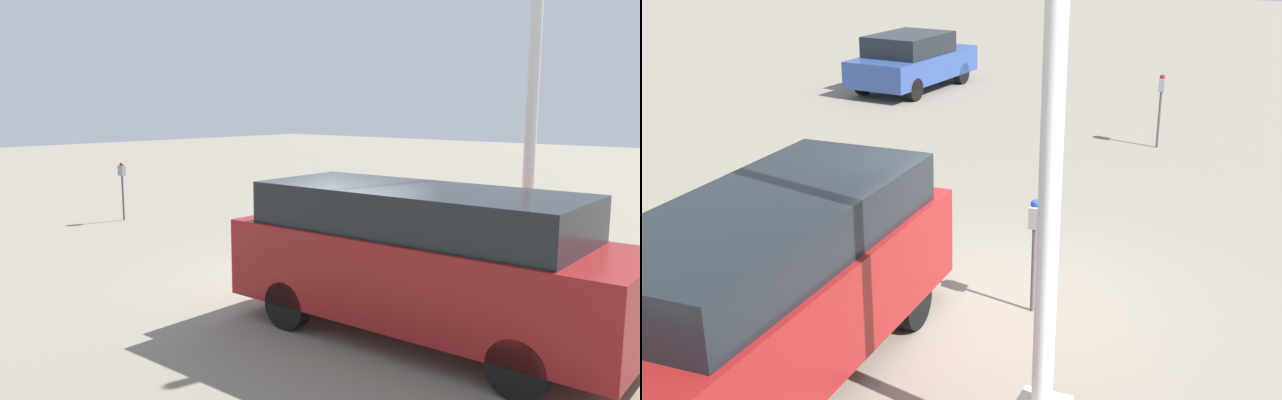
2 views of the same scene
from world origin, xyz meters
TOP-DOWN VIEW (x-y plane):
  - ground_plane at (0.00, 0.00)m, footprint 80.00×80.00m
  - parking_meter_near at (0.07, 0.60)m, footprint 0.21×0.13m
  - parking_meter_far at (-7.79, 0.63)m, footprint 0.21×0.13m
  - lamp_post at (2.67, 1.56)m, footprint 0.44×0.44m
  - parked_van at (2.58, -1.30)m, footprint 5.19×2.06m

SIDE VIEW (x-z plane):
  - ground_plane at x=0.00m, z-range 0.00..0.00m
  - parking_meter_near at x=0.07m, z-range 0.34..1.76m
  - parked_van at x=2.58m, z-range 0.09..2.03m
  - parking_meter_far at x=-7.79m, z-range 0.36..1.86m
  - lamp_post at x=2.67m, z-range -0.85..5.37m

